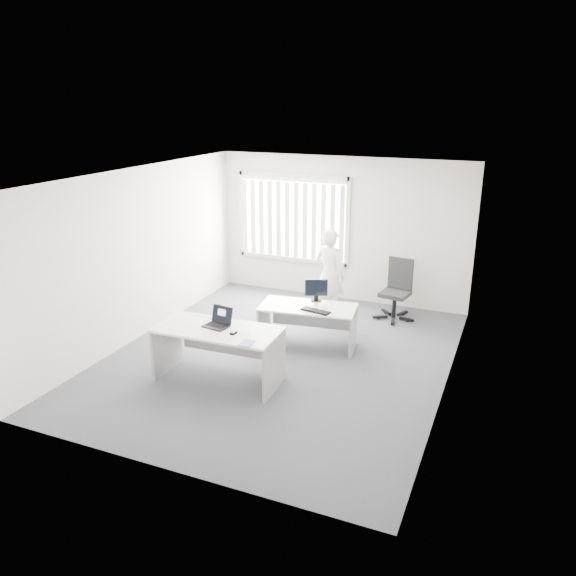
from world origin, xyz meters
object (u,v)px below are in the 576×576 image
at_px(office_chair, 396,300).
at_px(laptop, 216,318).
at_px(desk_near, 218,343).
at_px(person, 330,274).
at_px(desk_far, 308,317).
at_px(monitor, 316,290).

height_order(office_chair, laptop, office_chair).
relative_size(desk_near, laptop, 5.23).
bearing_deg(person, laptop, 94.27).
bearing_deg(office_chair, desk_near, -108.99).
height_order(person, laptop, person).
bearing_deg(desk_far, laptop, -125.24).
bearing_deg(laptop, monitor, 73.95).
distance_m(person, monitor, 1.07).
height_order(desk_near, office_chair, office_chair).
height_order(desk_far, office_chair, office_chair).
xyz_separation_m(desk_near, laptop, (-0.04, 0.04, 0.35)).
distance_m(office_chair, person, 1.30).
bearing_deg(person, monitor, 114.94).
bearing_deg(person, office_chair, -141.31).
bearing_deg(laptop, office_chair, 69.58).
distance_m(desk_near, desk_far, 1.74).
relative_size(office_chair, monitor, 2.98).
distance_m(desk_far, monitor, 0.47).
bearing_deg(office_chair, person, -150.16).
bearing_deg(laptop, person, 84.90).
distance_m(desk_far, office_chair, 2.06).
bearing_deg(desk_far, office_chair, 51.99).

